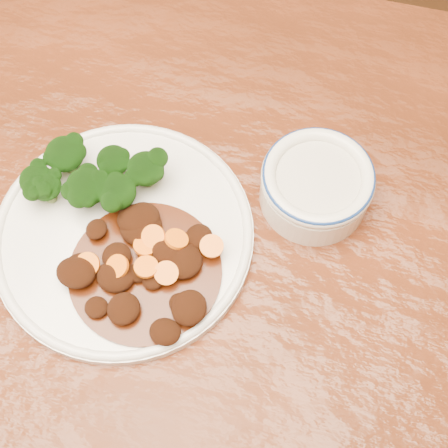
# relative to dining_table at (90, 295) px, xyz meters

# --- Properties ---
(ground) EXTENTS (4.00, 4.00, 0.00)m
(ground) POSITION_rel_dining_table_xyz_m (0.00, 0.00, -0.67)
(ground) COLOR #432810
(ground) RESTS_ON ground
(dining_table) EXTENTS (1.54, 0.97, 0.75)m
(dining_table) POSITION_rel_dining_table_xyz_m (0.00, 0.00, 0.00)
(dining_table) COLOR #602711
(dining_table) RESTS_ON ground
(dinner_plate) EXTENTS (0.27, 0.27, 0.02)m
(dinner_plate) POSITION_rel_dining_table_xyz_m (0.04, 0.05, 0.09)
(dinner_plate) COLOR silver
(dinner_plate) RESTS_ON dining_table
(broccoli_florets) EXTENTS (0.14, 0.08, 0.05)m
(broccoli_florets) POSITION_rel_dining_table_xyz_m (-0.01, 0.09, 0.12)
(broccoli_florets) COLOR olive
(broccoli_florets) RESTS_ON dinner_plate
(mince_stew) EXTENTS (0.16, 0.15, 0.03)m
(mince_stew) POSITION_rel_dining_table_xyz_m (0.07, 0.02, 0.10)
(mince_stew) COLOR #401A06
(mince_stew) RESTS_ON dinner_plate
(dip_bowl) EXTENTS (0.12, 0.12, 0.05)m
(dip_bowl) POSITION_rel_dining_table_xyz_m (0.21, 0.15, 0.11)
(dip_bowl) COLOR silver
(dip_bowl) RESTS_ON dining_table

